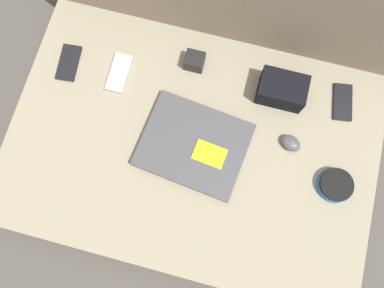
# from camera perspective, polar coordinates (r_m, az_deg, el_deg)

# --- Properties ---
(ground_plane) EXTENTS (8.00, 8.00, 0.00)m
(ground_plane) POSITION_cam_1_polar(r_m,az_deg,el_deg) (1.20, -0.00, -1.48)
(ground_plane) COLOR #4C4742
(couch_seat) EXTENTS (1.07, 0.72, 0.12)m
(couch_seat) POSITION_cam_1_polar(r_m,az_deg,el_deg) (1.14, -0.00, -0.89)
(couch_seat) COLOR gray
(couch_seat) RESTS_ON ground_plane
(laptop) EXTENTS (0.32, 0.27, 0.03)m
(laptop) POSITION_cam_1_polar(r_m,az_deg,el_deg) (1.07, 0.34, -0.16)
(laptop) COLOR #47474C
(laptop) RESTS_ON couch_seat
(computer_mouse) EXTENTS (0.07, 0.06, 0.03)m
(computer_mouse) POSITION_cam_1_polar(r_m,az_deg,el_deg) (1.11, 14.81, 0.14)
(computer_mouse) COLOR #4C4C51
(computer_mouse) RESTS_ON couch_seat
(speaker_puck) EXTENTS (0.10, 0.10, 0.03)m
(speaker_puck) POSITION_cam_1_polar(r_m,az_deg,el_deg) (1.12, 21.01, -5.88)
(speaker_puck) COLOR #1E569E
(speaker_puck) RESTS_ON couch_seat
(phone_silver) EXTENTS (0.06, 0.12, 0.01)m
(phone_silver) POSITION_cam_1_polar(r_m,az_deg,el_deg) (1.17, -11.02, 10.56)
(phone_silver) COLOR #B7B7BC
(phone_silver) RESTS_ON couch_seat
(phone_black) EXTENTS (0.07, 0.12, 0.01)m
(phone_black) POSITION_cam_1_polar(r_m,az_deg,el_deg) (1.22, -18.27, 11.68)
(phone_black) COLOR black
(phone_black) RESTS_ON couch_seat
(phone_small) EXTENTS (0.07, 0.12, 0.01)m
(phone_small) POSITION_cam_1_polar(r_m,az_deg,el_deg) (1.20, 21.97, 5.93)
(phone_small) COLOR black
(phone_small) RESTS_ON couch_seat
(camera_pouch) EXTENTS (0.14, 0.09, 0.08)m
(camera_pouch) POSITION_cam_1_polar(r_m,az_deg,el_deg) (1.13, 13.53, 8.04)
(camera_pouch) COLOR black
(camera_pouch) RESTS_ON couch_seat
(charger_brick) EXTENTS (0.06, 0.05, 0.05)m
(charger_brick) POSITION_cam_1_polar(r_m,az_deg,el_deg) (1.15, 0.39, 12.52)
(charger_brick) COLOR black
(charger_brick) RESTS_ON couch_seat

